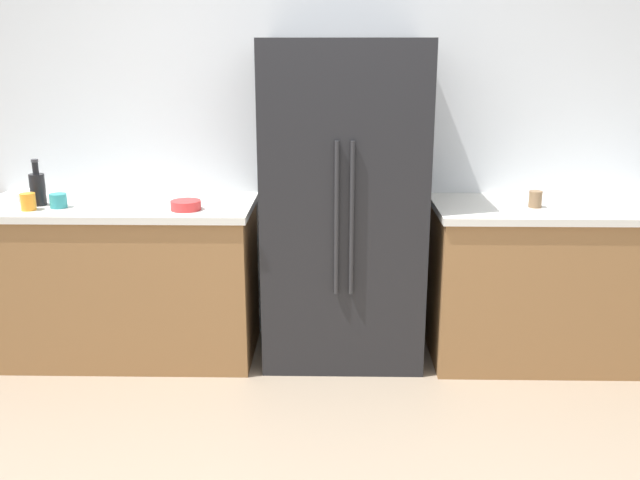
{
  "coord_description": "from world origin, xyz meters",
  "views": [
    {
      "loc": [
        0.13,
        -2.32,
        1.77
      ],
      "look_at": [
        0.08,
        0.43,
        1.0
      ],
      "focal_mm": 38.03,
      "sensor_mm": 36.0,
      "label": 1
    }
  ],
  "objects_px": {
    "refrigerator": "(343,206)",
    "bottle_a": "(38,188)",
    "bowl_a": "(22,195)",
    "cup_c": "(535,199)",
    "bowl_b": "(186,205)",
    "cup_a": "(28,202)",
    "cup_b": "(58,201)"
  },
  "relations": [
    {
      "from": "bottle_a",
      "to": "bowl_a",
      "type": "bearing_deg",
      "value": 139.14
    },
    {
      "from": "refrigerator",
      "to": "bottle_a",
      "type": "height_order",
      "value": "refrigerator"
    },
    {
      "from": "refrigerator",
      "to": "bowl_b",
      "type": "xyz_separation_m",
      "value": [
        -0.86,
        -0.16,
        0.04
      ]
    },
    {
      "from": "cup_c",
      "to": "bowl_b",
      "type": "height_order",
      "value": "cup_c"
    },
    {
      "from": "cup_a",
      "to": "cup_c",
      "type": "xyz_separation_m",
      "value": [
        2.78,
        0.12,
        -0.0
      ]
    },
    {
      "from": "refrigerator",
      "to": "cup_b",
      "type": "relative_size",
      "value": 19.66
    },
    {
      "from": "cup_b",
      "to": "bottle_a",
      "type": "bearing_deg",
      "value": 155.46
    },
    {
      "from": "refrigerator",
      "to": "cup_b",
      "type": "bearing_deg",
      "value": -175.65
    },
    {
      "from": "cup_a",
      "to": "bowl_a",
      "type": "height_order",
      "value": "cup_a"
    },
    {
      "from": "cup_b",
      "to": "bowl_b",
      "type": "bearing_deg",
      "value": -3.16
    },
    {
      "from": "bottle_a",
      "to": "bowl_a",
      "type": "xyz_separation_m",
      "value": [
        -0.16,
        0.14,
        -0.07
      ]
    },
    {
      "from": "cup_a",
      "to": "cup_c",
      "type": "height_order",
      "value": "cup_a"
    },
    {
      "from": "bowl_a",
      "to": "refrigerator",
      "type": "bearing_deg",
      "value": -2.39
    },
    {
      "from": "refrigerator",
      "to": "bottle_a",
      "type": "distance_m",
      "value": 1.72
    },
    {
      "from": "refrigerator",
      "to": "cup_c",
      "type": "xyz_separation_m",
      "value": [
        1.06,
        -0.06,
        0.06
      ]
    },
    {
      "from": "cup_a",
      "to": "cup_b",
      "type": "bearing_deg",
      "value": 23.81
    },
    {
      "from": "cup_b",
      "to": "cup_a",
      "type": "bearing_deg",
      "value": -156.19
    },
    {
      "from": "refrigerator",
      "to": "bottle_a",
      "type": "bearing_deg",
      "value": -178.04
    },
    {
      "from": "refrigerator",
      "to": "cup_a",
      "type": "distance_m",
      "value": 1.73
    },
    {
      "from": "refrigerator",
      "to": "bowl_b",
      "type": "bearing_deg",
      "value": -169.52
    },
    {
      "from": "cup_c",
      "to": "bowl_a",
      "type": "bearing_deg",
      "value": 177.28
    },
    {
      "from": "bowl_a",
      "to": "bowl_b",
      "type": "xyz_separation_m",
      "value": [
        1.01,
        -0.24,
        0.0
      ]
    },
    {
      "from": "bottle_a",
      "to": "bowl_b",
      "type": "distance_m",
      "value": 0.86
    },
    {
      "from": "refrigerator",
      "to": "bowl_a",
      "type": "bearing_deg",
      "value": 177.61
    },
    {
      "from": "cup_a",
      "to": "bowl_b",
      "type": "bearing_deg",
      "value": 1.5
    },
    {
      "from": "bottle_a",
      "to": "cup_c",
      "type": "height_order",
      "value": "bottle_a"
    },
    {
      "from": "cup_a",
      "to": "cup_c",
      "type": "distance_m",
      "value": 2.78
    },
    {
      "from": "cup_c",
      "to": "bowl_b",
      "type": "xyz_separation_m",
      "value": [
        -1.93,
        -0.1,
        -0.02
      ]
    },
    {
      "from": "bottle_a",
      "to": "cup_b",
      "type": "height_order",
      "value": "bottle_a"
    },
    {
      "from": "bowl_a",
      "to": "bottle_a",
      "type": "bearing_deg",
      "value": -40.86
    },
    {
      "from": "refrigerator",
      "to": "cup_c",
      "type": "relative_size",
      "value": 19.91
    },
    {
      "from": "cup_c",
      "to": "bowl_b",
      "type": "distance_m",
      "value": 1.93
    }
  ]
}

